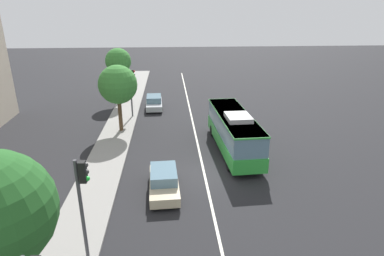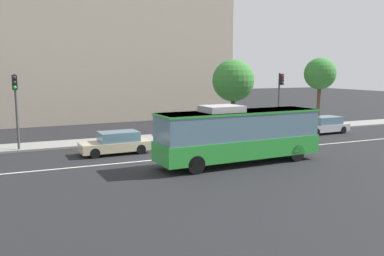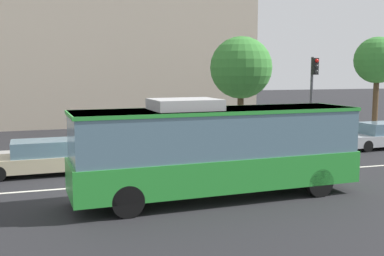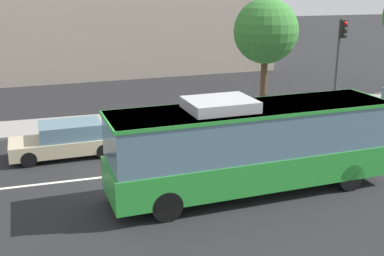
{
  "view_description": "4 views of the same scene",
  "coord_description": "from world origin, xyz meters",
  "px_view_note": "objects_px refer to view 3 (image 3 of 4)",
  "views": [
    {
      "loc": [
        -20.36,
        2.36,
        11.1
      ],
      "look_at": [
        3.83,
        0.6,
        2.07
      ],
      "focal_mm": 30.23,
      "sensor_mm": 36.0,
      "label": 1
    },
    {
      "loc": [
        -8.09,
        -23.12,
        5.46
      ],
      "look_at": [
        1.47,
        -1.3,
        2.04
      ],
      "focal_mm": 37.95,
      "sensor_mm": 36.0,
      "label": 2
    },
    {
      "loc": [
        -1.68,
        -17.41,
        4.37
      ],
      "look_at": [
        3.48,
        -0.93,
        2.23
      ],
      "focal_mm": 43.03,
      "sensor_mm": 36.0,
      "label": 3
    },
    {
      "loc": [
        -2.72,
        -17.16,
        7.11
      ],
      "look_at": [
        2.12,
        -1.38,
        2.09
      ],
      "focal_mm": 44.85,
      "sensor_mm": 36.0,
      "label": 4
    }
  ],
  "objects_px": {
    "sedan_beige": "(39,158)",
    "sedan_silver": "(380,136)",
    "traffic_light_mid_block": "(313,85)",
    "street_tree_kerbside_centre": "(241,68)",
    "transit_bus": "(217,146)",
    "street_tree_kerbside_right": "(377,61)"
  },
  "relations": [
    {
      "from": "street_tree_kerbside_centre",
      "to": "street_tree_kerbside_right",
      "type": "height_order",
      "value": "street_tree_kerbside_right"
    },
    {
      "from": "transit_bus",
      "to": "street_tree_kerbside_right",
      "type": "relative_size",
      "value": 1.52
    },
    {
      "from": "street_tree_kerbside_right",
      "to": "transit_bus",
      "type": "bearing_deg",
      "value": -144.3
    },
    {
      "from": "street_tree_kerbside_centre",
      "to": "street_tree_kerbside_right",
      "type": "relative_size",
      "value": 0.95
    },
    {
      "from": "sedan_beige",
      "to": "street_tree_kerbside_centre",
      "type": "height_order",
      "value": "street_tree_kerbside_centre"
    },
    {
      "from": "sedan_silver",
      "to": "sedan_beige",
      "type": "relative_size",
      "value": 1.0
    },
    {
      "from": "sedan_beige",
      "to": "sedan_silver",
      "type": "bearing_deg",
      "value": -178.29
    },
    {
      "from": "sedan_beige",
      "to": "street_tree_kerbside_right",
      "type": "bearing_deg",
      "value": -167.91
    },
    {
      "from": "sedan_silver",
      "to": "sedan_beige",
      "type": "bearing_deg",
      "value": 1.93
    },
    {
      "from": "traffic_light_mid_block",
      "to": "transit_bus",
      "type": "bearing_deg",
      "value": -48.65
    },
    {
      "from": "transit_bus",
      "to": "traffic_light_mid_block",
      "type": "height_order",
      "value": "traffic_light_mid_block"
    },
    {
      "from": "transit_bus",
      "to": "traffic_light_mid_block",
      "type": "distance_m",
      "value": 13.1
    },
    {
      "from": "transit_bus",
      "to": "street_tree_kerbside_centre",
      "type": "xyz_separation_m",
      "value": [
        5.1,
        9.79,
        2.74
      ]
    },
    {
      "from": "transit_bus",
      "to": "sedan_silver",
      "type": "bearing_deg",
      "value": 26.17
    },
    {
      "from": "traffic_light_mid_block",
      "to": "street_tree_kerbside_centre",
      "type": "relative_size",
      "value": 0.82
    },
    {
      "from": "sedan_silver",
      "to": "street_tree_kerbside_centre",
      "type": "distance_m",
      "value": 8.85
    },
    {
      "from": "transit_bus",
      "to": "traffic_light_mid_block",
      "type": "relative_size",
      "value": 1.94
    },
    {
      "from": "sedan_silver",
      "to": "transit_bus",
      "type": "bearing_deg",
      "value": 26.81
    },
    {
      "from": "street_tree_kerbside_right",
      "to": "sedan_silver",
      "type": "bearing_deg",
      "value": -125.27
    },
    {
      "from": "traffic_light_mid_block",
      "to": "street_tree_kerbside_right",
      "type": "xyz_separation_m",
      "value": [
        6.19,
        2.17,
        1.49
      ]
    },
    {
      "from": "sedan_beige",
      "to": "street_tree_kerbside_right",
      "type": "xyz_separation_m",
      "value": [
        21.5,
        5.54,
        4.33
      ]
    },
    {
      "from": "sedan_beige",
      "to": "street_tree_kerbside_right",
      "type": "distance_m",
      "value": 22.62
    }
  ]
}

